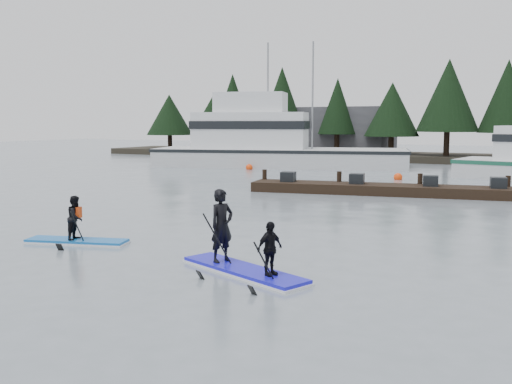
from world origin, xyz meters
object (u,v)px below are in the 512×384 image
at_px(fishing_boat_large, 272,156).
at_px(paddleboard_solo, 76,226).
at_px(floating_dock, 398,190).
at_px(paddleboard_duo, 239,246).

xyz_separation_m(fishing_boat_large, paddleboard_solo, (7.58, -28.82, -0.34)).
bearing_deg(paddleboard_solo, floating_dock, 53.00).
distance_m(floating_dock, paddleboard_duo, 16.12).
xyz_separation_m(paddleboard_solo, paddleboard_duo, (5.80, -0.65, 0.13)).
bearing_deg(fishing_boat_large, floating_dock, -61.15).
distance_m(fishing_boat_large, paddleboard_solo, 29.80).
relative_size(paddleboard_solo, paddleboard_duo, 0.83).
bearing_deg(floating_dock, paddleboard_solo, -120.42).
relative_size(fishing_boat_large, floating_dock, 1.41).
bearing_deg(paddleboard_duo, fishing_boat_large, 135.20).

